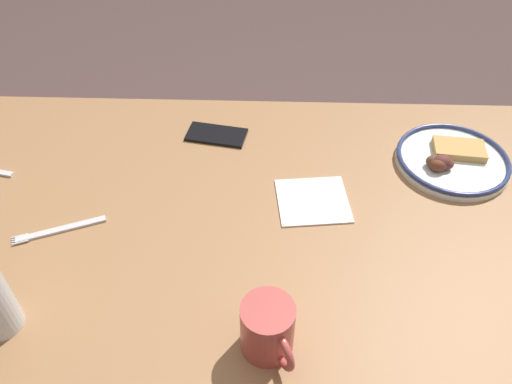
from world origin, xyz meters
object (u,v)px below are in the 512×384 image
object	(u,v)px
cell_phone	(216,135)
plate_near_main	(452,159)
coffee_mug	(268,329)
paper_napkin	(313,201)
fork_near	(59,230)

from	to	relation	value
cell_phone	plate_near_main	bearing A→B (deg)	-178.71
coffee_mug	plate_near_main	bearing A→B (deg)	-131.09
paper_napkin	fork_near	xyz separation A→B (m)	(0.52, 0.10, 0.00)
coffee_mug	paper_napkin	distance (m)	0.36
plate_near_main	paper_napkin	xyz separation A→B (m)	(0.32, 0.13, -0.01)
paper_napkin	fork_near	size ratio (longest dim) A/B	0.85
plate_near_main	paper_napkin	world-z (taller)	plate_near_main
cell_phone	fork_near	size ratio (longest dim) A/B	0.81
plate_near_main	cell_phone	size ratio (longest dim) A/B	1.78
coffee_mug	cell_phone	distance (m)	0.58
paper_napkin	fork_near	world-z (taller)	fork_near
plate_near_main	paper_napkin	size ratio (longest dim) A/B	1.71
coffee_mug	fork_near	distance (m)	0.49
coffee_mug	cell_phone	world-z (taller)	coffee_mug
plate_near_main	fork_near	world-z (taller)	plate_near_main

